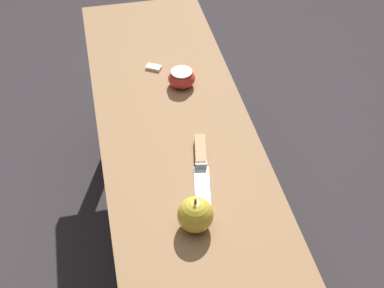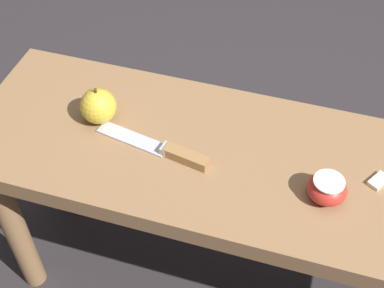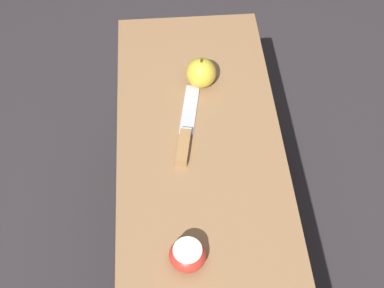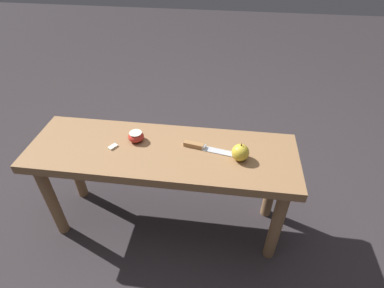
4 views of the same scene
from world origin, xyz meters
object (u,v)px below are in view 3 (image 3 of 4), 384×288
Objects in this scene: knife at (186,135)px; apple_cut at (188,255)px; apple_whole at (201,73)px; wooden_bench at (206,221)px.

apple_cut is at bearing -172.43° from knife.
wooden_bench is at bearing -2.96° from apple_whole.
wooden_bench is 14.36× the size of apple_whole.
apple_cut is (0.45, -0.06, -0.01)m from apple_whole.
apple_cut reaches higher than knife.
wooden_bench is 0.35m from apple_whole.
apple_whole is at bearing 172.04° from apple_cut.
wooden_bench is 0.16m from apple_cut.
knife is at bearing -169.83° from wooden_bench.
wooden_bench is 16.61× the size of apple_cut.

